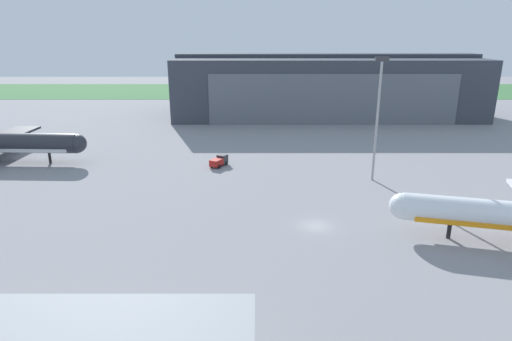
{
  "coord_description": "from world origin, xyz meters",
  "views": [
    {
      "loc": [
        -8.67,
        -57.97,
        26.81
      ],
      "look_at": [
        -8.84,
        12.1,
        4.58
      ],
      "focal_mm": 30.74,
      "sensor_mm": 36.0,
      "label": 1
    }
  ],
  "objects": [
    {
      "name": "ground_plane",
      "position": [
        0.0,
        0.0,
        0.0
      ],
      "size": [
        440.0,
        440.0,
        0.0
      ],
      "primitive_type": "plane",
      "color": "gray"
    },
    {
      "name": "apron_light_mast",
      "position": [
        13.39,
        20.74,
        13.03
      ],
      "size": [
        2.4,
        0.5,
        22.67
      ],
      "color": "#99999E",
      "rests_on": "ground_plane"
    },
    {
      "name": "stair_truck",
      "position": [
        -16.37,
        29.74,
        1.11
      ],
      "size": [
        3.79,
        4.87,
        2.15
      ],
      "color": "#2D2D33",
      "rests_on": "ground_plane"
    },
    {
      "name": "grass_field_strip",
      "position": [
        0.0,
        151.56,
        0.04
      ],
      "size": [
        440.0,
        56.0,
        0.08
      ],
      "primitive_type": "cube",
      "color": "#3D723E",
      "rests_on": "ground_plane"
    },
    {
      "name": "maintenance_hangar",
      "position": [
        14.29,
        88.61,
        9.58
      ],
      "size": [
        97.39,
        33.06,
        20.09
      ],
      "color": "#383D47",
      "rests_on": "ground_plane"
    }
  ]
}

